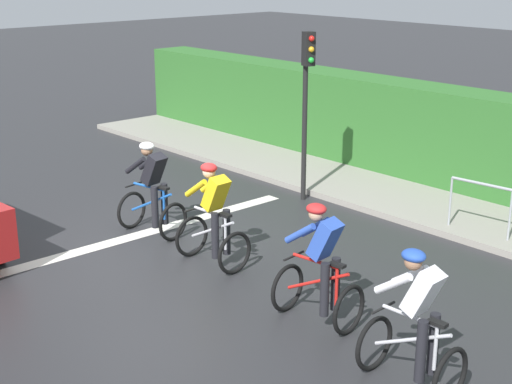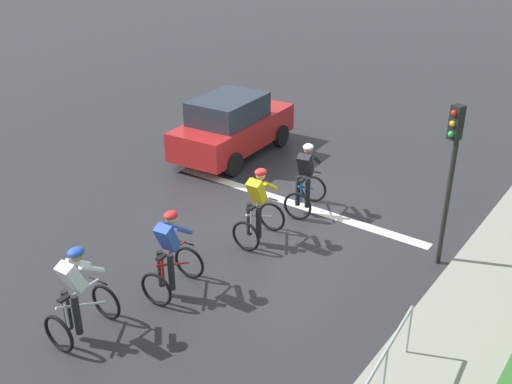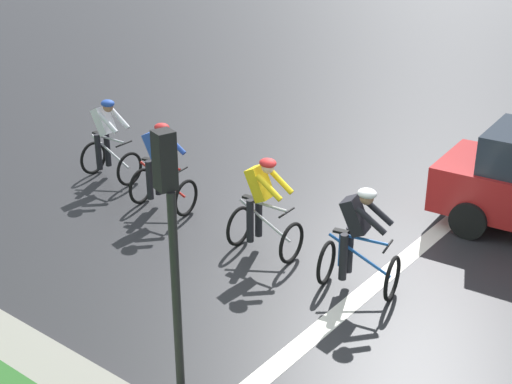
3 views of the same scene
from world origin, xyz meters
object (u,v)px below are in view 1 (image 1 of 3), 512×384
at_px(cyclist_fourth, 152,191).
at_px(traffic_light_near_crossing, 307,90).
at_px(cyclist_second, 320,268).
at_px(cyclist_lead, 416,324).
at_px(cyclist_mid, 214,218).

relative_size(cyclist_fourth, traffic_light_near_crossing, 0.50).
xyz_separation_m(cyclist_second, cyclist_fourth, (-0.26, -4.25, 0.00)).
height_order(cyclist_lead, cyclist_mid, same).
height_order(cyclist_mid, cyclist_fourth, same).
distance_m(cyclist_lead, cyclist_second, 1.84).
bearing_deg(traffic_light_near_crossing, cyclist_fourth, -6.67).
xyz_separation_m(cyclist_second, traffic_light_near_crossing, (-3.63, -3.85, 1.43)).
xyz_separation_m(cyclist_fourth, traffic_light_near_crossing, (-3.37, 0.39, 1.43)).
bearing_deg(cyclist_second, traffic_light_near_crossing, -133.31).
relative_size(cyclist_second, cyclist_mid, 1.00).
bearing_deg(cyclist_second, cyclist_mid, -94.36).
xyz_separation_m(cyclist_lead, cyclist_fourth, (-0.62, -6.05, 0.00)).
relative_size(cyclist_lead, cyclist_mid, 1.00).
height_order(cyclist_second, cyclist_fourth, same).
bearing_deg(cyclist_lead, cyclist_second, -101.41).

